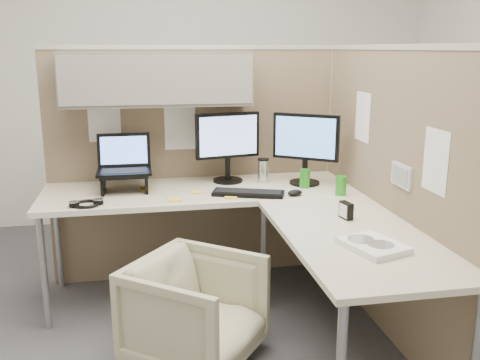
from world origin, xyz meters
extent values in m
plane|color=#3F3E44|center=(0.00, 0.00, 0.00)|extent=(4.50, 4.50, 0.00)
cube|color=#826E55|center=(-0.10, 0.90, 0.80)|extent=(2.00, 0.05, 1.60)
cube|color=#A8A399|center=(-0.10, 0.90, 1.61)|extent=(2.00, 0.06, 0.03)
cube|color=slate|center=(-0.35, 0.75, 1.42)|extent=(1.20, 0.34, 0.34)
cube|color=gray|center=(-0.35, 0.57, 1.42)|extent=(1.18, 0.01, 0.30)
plane|color=white|center=(-0.70, 0.87, 1.15)|extent=(0.26, 0.00, 0.26)
plane|color=white|center=(-0.20, 0.87, 1.08)|extent=(0.26, 0.00, 0.26)
cube|color=#826E55|center=(0.90, -0.10, 0.80)|extent=(0.05, 2.00, 1.60)
cube|color=#A8A399|center=(0.90, -0.10, 1.61)|extent=(0.06, 2.00, 0.03)
cube|color=#A8A399|center=(0.90, 0.90, 0.80)|extent=(0.06, 0.06, 1.60)
cube|color=silver|center=(0.87, -0.25, 0.96)|extent=(0.02, 0.20, 0.12)
cube|color=gray|center=(0.86, -0.25, 0.96)|extent=(0.00, 0.16, 0.09)
plane|color=white|center=(0.87, 0.30, 1.20)|extent=(0.00, 0.26, 0.26)
plane|color=white|center=(0.87, -0.55, 1.10)|extent=(0.00, 0.26, 0.26)
cube|color=beige|center=(-0.10, 0.54, 0.71)|extent=(2.00, 0.68, 0.03)
cube|color=beige|center=(0.54, -0.45, 0.71)|extent=(0.68, 1.30, 0.03)
cube|color=white|center=(-0.10, 0.20, 0.71)|extent=(2.00, 0.02, 0.03)
cylinder|color=gray|center=(-1.05, 0.25, 0.35)|extent=(0.04, 0.04, 0.70)
cylinder|color=gray|center=(-1.05, 0.83, 0.35)|extent=(0.04, 0.04, 0.70)
cylinder|color=gray|center=(0.25, 0.25, 0.35)|extent=(0.04, 0.04, 0.70)
imported|color=beige|center=(-0.23, -0.23, 0.31)|extent=(0.81, 0.81, 0.61)
cylinder|color=black|center=(0.10, 0.70, 0.74)|extent=(0.20, 0.20, 0.02)
cylinder|color=black|center=(0.10, 0.70, 0.82)|extent=(0.04, 0.04, 0.15)
cube|color=black|center=(0.10, 0.70, 1.05)|extent=(0.44, 0.12, 0.30)
cube|color=#8CA5F2|center=(0.10, 0.68, 1.05)|extent=(0.39, 0.08, 0.26)
cylinder|color=black|center=(0.59, 0.54, 0.74)|extent=(0.20, 0.20, 0.02)
cylinder|color=black|center=(0.59, 0.54, 0.82)|extent=(0.04, 0.04, 0.15)
cube|color=black|center=(0.59, 0.54, 1.05)|extent=(0.38, 0.28, 0.30)
cube|color=#5593E8|center=(0.58, 0.53, 1.05)|extent=(0.33, 0.23, 0.26)
cube|color=black|center=(-0.58, 0.57, 0.84)|extent=(0.29, 0.24, 0.01)
cube|color=black|center=(-0.71, 0.57, 0.79)|extent=(0.02, 0.22, 0.12)
cube|color=black|center=(-0.45, 0.57, 0.79)|extent=(0.02, 0.22, 0.12)
cube|color=black|center=(-0.58, 0.57, 0.86)|extent=(0.33, 0.24, 0.02)
cube|color=black|center=(-0.58, 0.71, 0.97)|extent=(0.33, 0.06, 0.21)
cube|color=#598CF2|center=(-0.58, 0.70, 0.97)|extent=(0.29, 0.04, 0.17)
cube|color=black|center=(0.17, 0.34, 0.74)|extent=(0.46, 0.29, 0.02)
ellipsoid|color=black|center=(0.45, 0.27, 0.75)|extent=(0.12, 0.09, 0.04)
cylinder|color=silver|center=(0.33, 0.64, 0.81)|extent=(0.07, 0.07, 0.15)
cylinder|color=black|center=(0.33, 0.64, 0.89)|extent=(0.08, 0.08, 0.01)
cylinder|color=#268C1E|center=(0.73, 0.23, 0.79)|extent=(0.07, 0.07, 0.12)
cylinder|color=#268C1E|center=(0.56, 0.45, 0.79)|extent=(0.07, 0.07, 0.12)
cube|color=yellow|center=(-0.45, 0.59, 0.73)|extent=(0.09, 0.09, 0.01)
cube|color=yellow|center=(-0.29, 0.30, 0.73)|extent=(0.08, 0.08, 0.01)
cube|color=yellow|center=(0.05, 0.30, 0.73)|extent=(0.09, 0.09, 0.01)
cube|color=yellow|center=(-0.13, 0.45, 0.73)|extent=(0.08, 0.08, 0.01)
torus|color=black|center=(-0.79, 0.28, 0.74)|extent=(0.18, 0.18, 0.02)
cylinder|color=black|center=(-0.86, 0.27, 0.75)|extent=(0.06, 0.06, 0.03)
cylinder|color=black|center=(-0.72, 0.30, 0.75)|extent=(0.06, 0.06, 0.03)
cube|color=white|center=(0.54, -0.66, 0.74)|extent=(0.29, 0.33, 0.03)
cylinder|color=silver|center=(0.56, -0.69, 0.76)|extent=(0.12, 0.12, 0.00)
cylinder|color=silver|center=(0.50, -0.61, 0.76)|extent=(0.12, 0.12, 0.00)
cube|color=black|center=(0.58, -0.21, 0.77)|extent=(0.05, 0.09, 0.09)
cube|color=white|center=(0.57, -0.22, 0.77)|extent=(0.02, 0.07, 0.07)
camera|label=1|loc=(-0.47, -2.77, 1.61)|focal=40.00mm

